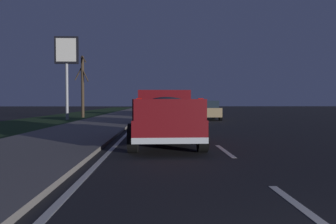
{
  "coord_description": "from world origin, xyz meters",
  "views": [
    {
      "loc": [
        -1.17,
        1.96,
        1.46
      ],
      "look_at": [
        11.43,
        1.58,
        1.05
      ],
      "focal_mm": 33.76,
      "sensor_mm": 36.0,
      "label": 1
    }
  ],
  "objects_px": {
    "sedan_tan": "(206,110)",
    "sedan_black": "(159,112)",
    "pickup_truck": "(165,116)",
    "sedan_red": "(190,108)",
    "bare_tree_far": "(83,86)",
    "gas_price_sign": "(67,57)",
    "sedan_white": "(161,108)"
  },
  "relations": [
    {
      "from": "sedan_white",
      "to": "sedan_black",
      "type": "bearing_deg",
      "value": 179.13
    },
    {
      "from": "sedan_tan",
      "to": "sedan_black",
      "type": "xyz_separation_m",
      "value": [
        -5.94,
        3.88,
        0.0
      ]
    },
    {
      "from": "bare_tree_far",
      "to": "sedan_tan",
      "type": "bearing_deg",
      "value": -109.01
    },
    {
      "from": "sedan_black",
      "to": "sedan_tan",
      "type": "bearing_deg",
      "value": -33.2
    },
    {
      "from": "gas_price_sign",
      "to": "sedan_red",
      "type": "bearing_deg",
      "value": -46.56
    },
    {
      "from": "sedan_red",
      "to": "pickup_truck",
      "type": "bearing_deg",
      "value": 172.44
    },
    {
      "from": "sedan_black",
      "to": "gas_price_sign",
      "type": "bearing_deg",
      "value": 50.54
    },
    {
      "from": "sedan_white",
      "to": "pickup_truck",
      "type": "bearing_deg",
      "value": 179.94
    },
    {
      "from": "gas_price_sign",
      "to": "bare_tree_far",
      "type": "bearing_deg",
      "value": -6.87
    },
    {
      "from": "sedan_tan",
      "to": "sedan_black",
      "type": "distance_m",
      "value": 7.09
    },
    {
      "from": "bare_tree_far",
      "to": "sedan_red",
      "type": "bearing_deg",
      "value": -56.95
    },
    {
      "from": "pickup_truck",
      "to": "sedan_red",
      "type": "bearing_deg",
      "value": -7.56
    },
    {
      "from": "sedan_black",
      "to": "gas_price_sign",
      "type": "xyz_separation_m",
      "value": [
        6.15,
        7.46,
        4.27
      ]
    },
    {
      "from": "sedan_red",
      "to": "bare_tree_far",
      "type": "distance_m",
      "value": 12.85
    },
    {
      "from": "pickup_truck",
      "to": "sedan_tan",
      "type": "bearing_deg",
      "value": -13.96
    },
    {
      "from": "sedan_black",
      "to": "bare_tree_far",
      "type": "height_order",
      "value": "bare_tree_far"
    },
    {
      "from": "sedan_tan",
      "to": "sedan_white",
      "type": "distance_m",
      "value": 9.31
    },
    {
      "from": "sedan_black",
      "to": "sedan_white",
      "type": "xyz_separation_m",
      "value": [
        14.49,
        -0.22,
        0.0
      ]
    },
    {
      "from": "pickup_truck",
      "to": "sedan_tan",
      "type": "distance_m",
      "value": 15.28
    },
    {
      "from": "sedan_white",
      "to": "bare_tree_far",
      "type": "relative_size",
      "value": 0.77
    },
    {
      "from": "gas_price_sign",
      "to": "bare_tree_far",
      "type": "xyz_separation_m",
      "value": [
        3.55,
        -0.43,
        -2.11
      ]
    },
    {
      "from": "sedan_black",
      "to": "pickup_truck",
      "type": "bearing_deg",
      "value": -178.73
    },
    {
      "from": "pickup_truck",
      "to": "sedan_white",
      "type": "xyz_separation_m",
      "value": [
        23.39,
        -0.02,
        -0.2
      ]
    },
    {
      "from": "pickup_truck",
      "to": "sedan_white",
      "type": "bearing_deg",
      "value": -0.06
    },
    {
      "from": "pickup_truck",
      "to": "bare_tree_far",
      "type": "relative_size",
      "value": 0.95
    },
    {
      "from": "pickup_truck",
      "to": "sedan_tan",
      "type": "xyz_separation_m",
      "value": [
        14.83,
        -3.69,
        -0.2
      ]
    },
    {
      "from": "sedan_white",
      "to": "bare_tree_far",
      "type": "distance_m",
      "value": 8.96
    },
    {
      "from": "sedan_tan",
      "to": "bare_tree_far",
      "type": "distance_m",
      "value": 11.75
    },
    {
      "from": "sedan_tan",
      "to": "bare_tree_far",
      "type": "xyz_separation_m",
      "value": [
        3.76,
        10.92,
        2.16
      ]
    },
    {
      "from": "gas_price_sign",
      "to": "sedan_black",
      "type": "bearing_deg",
      "value": -129.46
    },
    {
      "from": "sedan_red",
      "to": "gas_price_sign",
      "type": "xyz_separation_m",
      "value": [
        -10.46,
        11.05,
        4.27
      ]
    },
    {
      "from": "sedan_black",
      "to": "sedan_red",
      "type": "relative_size",
      "value": 1.0
    }
  ]
}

